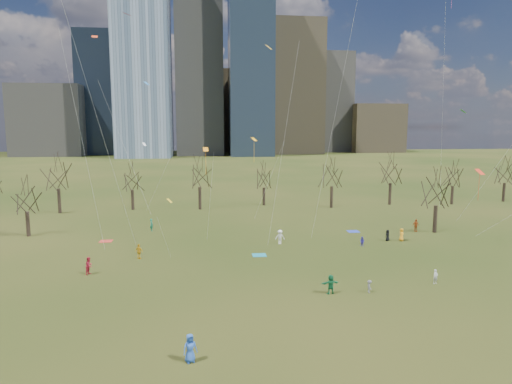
{
  "coord_description": "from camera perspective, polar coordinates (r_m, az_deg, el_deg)",
  "views": [
    {
      "loc": [
        -6.05,
        -41.57,
        14.68
      ],
      "look_at": [
        0.0,
        12.0,
        7.0
      ],
      "focal_mm": 32.0,
      "sensor_mm": 36.0,
      "label": 1
    }
  ],
  "objects": [
    {
      "name": "person_5",
      "position": [
        41.74,
        9.32,
        -11.31
      ],
      "size": [
        1.69,
        0.76,
        1.76
      ],
      "primitive_type": "imported",
      "rotation": [
        0.0,
        0.0,
        3.3
      ],
      "color": "#197240",
      "rests_on": "ground"
    },
    {
      "name": "person_0",
      "position": [
        30.54,
        -8.24,
        -18.75
      ],
      "size": [
        1.05,
        0.86,
        1.85
      ],
      "primitive_type": "imported",
      "rotation": [
        0.0,
        0.0,
        0.35
      ],
      "color": "blue",
      "rests_on": "ground"
    },
    {
      "name": "person_4",
      "position": [
        53.19,
        -14.41,
        -7.22
      ],
      "size": [
        1.08,
        0.83,
        1.71
      ],
      "primitive_type": "imported",
      "rotation": [
        0.0,
        0.0,
        2.66
      ],
      "color": "gold",
      "rests_on": "ground"
    },
    {
      "name": "person_10",
      "position": [
        68.56,
        19.34,
        -3.96
      ],
      "size": [
        1.11,
        0.61,
        1.79
      ],
      "primitive_type": "imported",
      "rotation": [
        0.0,
        0.0,
        0.18
      ],
      "color": "#B44719",
      "rests_on": "ground"
    },
    {
      "name": "person_3",
      "position": [
        42.81,
        14.0,
        -11.38
      ],
      "size": [
        0.44,
        0.75,
        1.15
      ],
      "primitive_type": "imported",
      "rotation": [
        0.0,
        0.0,
        1.55
      ],
      "color": "slate",
      "rests_on": "ground"
    },
    {
      "name": "blanket_teal",
      "position": [
        53.22,
        0.41,
        -7.89
      ],
      "size": [
        1.6,
        1.5,
        0.03
      ],
      "primitive_type": "cube",
      "color": "teal",
      "rests_on": "ground"
    },
    {
      "name": "person_1",
      "position": [
        46.97,
        21.52,
        -9.8
      ],
      "size": [
        0.58,
        0.47,
        1.38
      ],
      "primitive_type": "imported",
      "rotation": [
        0.0,
        0.0,
        0.32
      ],
      "color": "silver",
      "rests_on": "ground"
    },
    {
      "name": "person_6",
      "position": [
        61.92,
        16.13,
        -5.23
      ],
      "size": [
        0.86,
        0.77,
        1.48
      ],
      "primitive_type": "imported",
      "rotation": [
        0.0,
        0.0,
        3.67
      ],
      "color": "black",
      "rests_on": "ground"
    },
    {
      "name": "blanket_crimson",
      "position": [
        62.61,
        -18.25,
        -5.86
      ],
      "size": [
        1.6,
        1.5,
        0.03
      ],
      "primitive_type": "cube",
      "color": "red",
      "rests_on": "ground"
    },
    {
      "name": "person_9",
      "position": [
        58.08,
        3.02,
        -5.62
      ],
      "size": [
        1.25,
        0.82,
        1.81
      ],
      "primitive_type": "imported",
      "rotation": [
        0.0,
        0.0,
        6.15
      ],
      "color": "white",
      "rests_on": "ground"
    },
    {
      "name": "person_13",
      "position": [
        66.81,
        -12.93,
        -4.02
      ],
      "size": [
        0.64,
        0.75,
        1.75
      ],
      "primitive_type": "imported",
      "rotation": [
        0.0,
        0.0,
        1.98
      ],
      "color": "#1A785C",
      "rests_on": "ground"
    },
    {
      "name": "downtown_skyline",
      "position": [
        253.42,
        -5.75,
        13.57
      ],
      "size": [
        212.5,
        78.0,
        118.0
      ],
      "color": "slate",
      "rests_on": "ground"
    },
    {
      "name": "kites_airborne",
      "position": [
        57.2,
        5.44,
        7.05
      ],
      "size": [
        54.77,
        36.81,
        34.72
      ],
      "color": "orange",
      "rests_on": "ground"
    },
    {
      "name": "blanket_navy",
      "position": [
        66.38,
        12.06,
        -4.84
      ],
      "size": [
        1.6,
        1.5,
        0.03
      ],
      "primitive_type": "cube",
      "color": "#253BB0",
      "rests_on": "ground"
    },
    {
      "name": "bare_tree_row",
      "position": [
        79.49,
        -2.1,
        1.91
      ],
      "size": [
        113.04,
        29.8,
        9.5
      ],
      "color": "black",
      "rests_on": "ground"
    },
    {
      "name": "person_12",
      "position": [
        62.4,
        17.73,
        -5.1
      ],
      "size": [
        0.79,
        0.96,
        1.68
      ],
      "primitive_type": "imported",
      "rotation": [
        0.0,
        0.0,
        1.21
      ],
      "color": "#FFA51C",
      "rests_on": "ground"
    },
    {
      "name": "person_2",
      "position": [
        49.29,
        -20.14,
        -8.64
      ],
      "size": [
        0.89,
        1.02,
        1.79
      ],
      "primitive_type": "imported",
      "rotation": [
        0.0,
        0.0,
        1.29
      ],
      "color": "#AF192E",
      "rests_on": "ground"
    },
    {
      "name": "person_8",
      "position": [
        58.35,
        13.14,
        -6.06
      ],
      "size": [
        0.74,
        0.76,
        1.23
      ],
      "primitive_type": "imported",
      "rotation": [
        0.0,
        0.0,
        5.39
      ],
      "color": "#3128AF",
      "rests_on": "ground"
    },
    {
      "name": "ground",
      "position": [
        44.5,
        1.77,
        -11.16
      ],
      "size": [
        500.0,
        500.0,
        0.0
      ],
      "primitive_type": "plane",
      "color": "black",
      "rests_on": "ground"
    }
  ]
}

